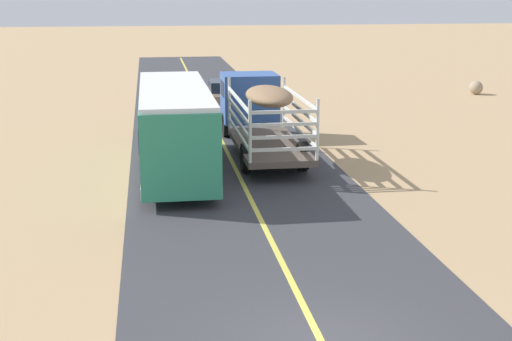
# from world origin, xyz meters

# --- Properties ---
(livestock_truck) EXTENTS (2.53, 9.70, 3.02)m
(livestock_truck) POSITION_xyz_m (1.41, 18.09, 1.79)
(livestock_truck) COLOR #3359A5
(livestock_truck) RESTS_ON road_surface
(bus) EXTENTS (2.54, 10.00, 3.21)m
(bus) POSITION_xyz_m (-2.27, 13.97, 1.75)
(bus) COLOR #2D8C66
(bus) RESTS_ON road_surface
(car_far) EXTENTS (1.80, 4.40, 1.46)m
(car_far) POSITION_xyz_m (1.09, 29.14, 0.69)
(car_far) COLOR #8C7259
(car_far) RESTS_ON road_surface
(boulder_far_horizon) EXTENTS (0.84, 0.97, 0.87)m
(boulder_far_horizon) POSITION_xyz_m (17.87, 31.47, 0.44)
(boulder_far_horizon) COLOR gray
(boulder_far_horizon) RESTS_ON ground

